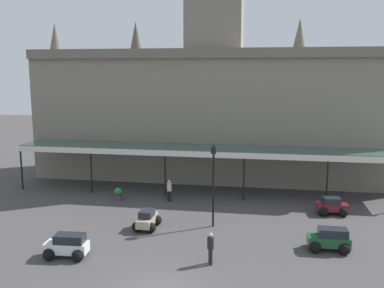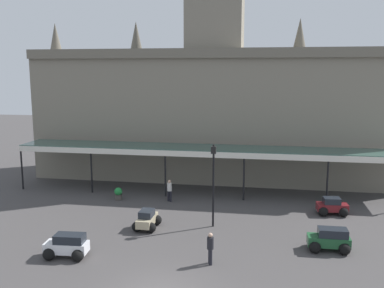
{
  "view_description": "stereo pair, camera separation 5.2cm",
  "coord_description": "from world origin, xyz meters",
  "views": [
    {
      "loc": [
        4.3,
        -16.7,
        9.74
      ],
      "look_at": [
        0.0,
        9.11,
        5.21
      ],
      "focal_mm": 39.62,
      "sensor_mm": 36.0,
      "label": 1
    },
    {
      "loc": [
        4.35,
        -16.69,
        9.74
      ],
      "look_at": [
        0.0,
        9.11,
        5.21
      ],
      "focal_mm": 39.62,
      "sensor_mm": 36.0,
      "label": 2
    }
  ],
  "objects": [
    {
      "name": "station_building",
      "position": [
        0.0,
        21.51,
        6.81
      ],
      "size": [
        32.26,
        6.72,
        21.53
      ],
      "color": "gray",
      "rests_on": "ground"
    },
    {
      "name": "car_green_estate",
      "position": [
        8.12,
        6.17,
        0.56
      ],
      "size": [
        2.26,
        1.56,
        1.27
      ],
      "color": "#1E512D",
      "rests_on": "ground"
    },
    {
      "name": "pedestrian_beside_cars",
      "position": [
        -2.45,
        13.38,
        0.91
      ],
      "size": [
        0.36,
        0.34,
        1.67
      ],
      "color": "black",
      "rests_on": "ground"
    },
    {
      "name": "entrance_canopy",
      "position": [
        -0.0,
        15.93,
        3.61
      ],
      "size": [
        30.61,
        3.26,
        3.76
      ],
      "color": "#38564C",
      "rests_on": "ground"
    },
    {
      "name": "car_maroon_sedan",
      "position": [
        9.2,
        12.36,
        0.5
      ],
      "size": [
        2.12,
        1.63,
        1.19
      ],
      "color": "maroon",
      "rests_on": "ground"
    },
    {
      "name": "car_white_estate",
      "position": [
        -5.66,
        3.0,
        0.56
      ],
      "size": [
        2.31,
        1.65,
        1.27
      ],
      "color": "silver",
      "rests_on": "ground"
    },
    {
      "name": "car_beige_sedan",
      "position": [
        -2.62,
        7.74,
        0.5
      ],
      "size": [
        1.55,
        2.07,
        1.19
      ],
      "color": "tan",
      "rests_on": "ground"
    },
    {
      "name": "planter_near_kerb",
      "position": [
        -6.39,
        13.12,
        0.49
      ],
      "size": [
        0.6,
        0.6,
        0.96
      ],
      "color": "#47423D",
      "rests_on": "ground"
    },
    {
      "name": "victorian_lamppost",
      "position": [
        1.41,
        8.75,
        3.26
      ],
      "size": [
        0.3,
        0.3,
        5.28
      ],
      "color": "black",
      "rests_on": "ground"
    },
    {
      "name": "pedestrian_crossing_forecourt",
      "position": [
        1.9,
        3.44,
        0.91
      ],
      "size": [
        0.34,
        0.38,
        1.67
      ],
      "color": "black",
      "rests_on": "ground"
    }
  ]
}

